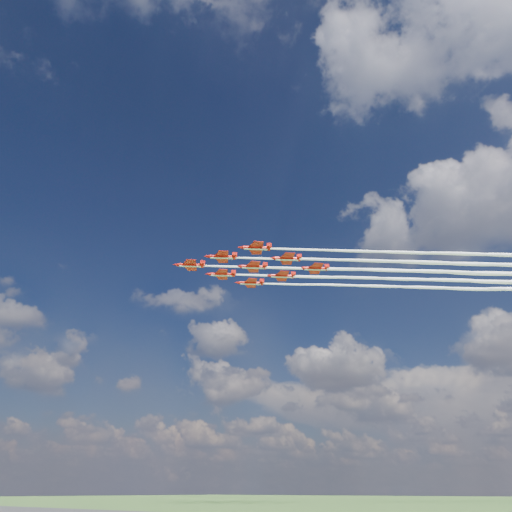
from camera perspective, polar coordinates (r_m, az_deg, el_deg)
The scene contains 11 objects.
ground at distance 162.27m, azimuth -0.90°, elevation -26.64°, with size 600.00×600.00×0.00m, color #2D511E.
runway at distance 122.95m, azimuth -21.44°, elevation -25.54°, with size 180.00×22.00×0.10m, color #38383A.
jet_lead at distance 184.71m, azimuth 15.40°, elevation -1.62°, with size 111.19×105.42×2.78m.
jet_row2_port at distance 182.21m, azimuth 19.40°, elevation -0.72°, with size 111.19×105.42×2.78m.
jet_row2_starb at distance 195.00m, azimuth 17.78°, elevation -2.57°, with size 111.19×105.42×2.78m.
jet_row3_port at distance 180.65m, azimuth 23.48°, elevation 0.19°, with size 111.19×105.42×2.78m.
jet_row3_centre at distance 192.96m, azimuth 21.59°, elevation -1.73°, with size 111.19×105.42×2.78m.
jet_row3_starb at distance 205.65m, azimuth 19.93°, elevation -3.42°, with size 111.19×105.42×2.78m.
jet_row4_port at distance 191.83m, azimuth 25.47°, elevation -0.87°, with size 111.19×105.42×2.78m.
jet_row4_starb at distance 204.03m, azimuth 23.56°, elevation -2.63°, with size 111.19×105.42×2.78m.
jet_tail at distance 203.27m, azimuth 27.23°, elevation -1.82°, with size 111.19×105.42×2.78m.
Camera 1 is at (105.22, -123.47, 4.00)m, focal length 35.00 mm.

